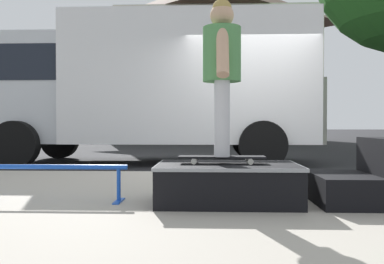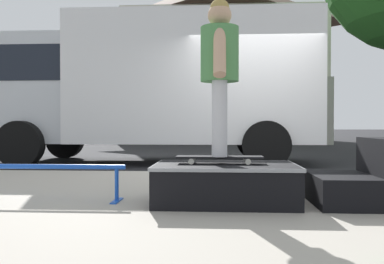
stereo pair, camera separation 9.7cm
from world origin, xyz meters
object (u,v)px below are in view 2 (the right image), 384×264
skate_box (225,182)px  box_truck (150,84)px  grind_rail (44,173)px  skateboard (219,157)px  skater_kid (220,64)px  kicker_ramp (382,177)px

skate_box → box_truck: 5.59m
box_truck → grind_rail: bearing=-91.4°
skateboard → skater_kid: (-0.00, -0.00, 0.84)m
grind_rail → box_truck: size_ratio=0.22×
grind_rail → skateboard: (1.62, 0.02, 0.15)m
skateboard → box_truck: box_truck is taller
kicker_ramp → skateboard: kicker_ramp is taller
kicker_ramp → skate_box: bearing=180.0°
grind_rail → skateboard: size_ratio=1.95×
skateboard → grind_rail: bearing=-179.3°
kicker_ramp → grind_rail: bearing=179.8°
kicker_ramp → skateboard: 1.43m
skater_kid → skateboard: bearing=76.0°
skate_box → grind_rail: 1.67m
kicker_ramp → box_truck: 6.10m
kicker_ramp → skater_kid: 1.74m
skateboard → skater_kid: 0.84m
grind_rail → skater_kid: (1.62, 0.02, 1.00)m
kicker_ramp → box_truck: size_ratio=0.15×
kicker_ramp → skater_kid: bearing=178.9°
skate_box → skateboard: skateboard is taller
skate_box → grind_rail: skate_box is taller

